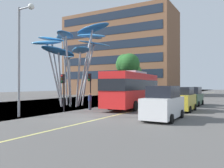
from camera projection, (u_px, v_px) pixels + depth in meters
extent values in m
cube|color=#54514F|center=(83.00, 118.00, 17.26)|extent=(120.00, 240.00, 0.10)
cube|color=#E0D666|center=(100.00, 119.00, 16.56)|extent=(0.16, 144.00, 0.01)
cube|color=red|center=(133.00, 89.00, 24.62)|extent=(3.35, 10.93, 3.22)
cube|color=black|center=(133.00, 85.00, 24.63)|extent=(3.39, 11.04, 1.03)
cube|color=yellow|center=(147.00, 78.00, 29.46)|extent=(1.39, 0.21, 0.36)
cube|color=#B2B2B7|center=(133.00, 73.00, 24.63)|extent=(2.18, 3.90, 0.24)
cylinder|color=black|center=(153.00, 102.00, 27.12)|extent=(0.35, 0.98, 0.96)
cylinder|color=black|center=(132.00, 101.00, 28.17)|extent=(0.35, 0.98, 0.96)
cylinder|color=black|center=(135.00, 106.00, 21.40)|extent=(0.35, 0.98, 0.96)
cylinder|color=black|center=(110.00, 105.00, 22.46)|extent=(0.35, 0.98, 0.96)
cylinder|color=#9EA0A5|center=(85.00, 68.00, 26.04)|extent=(2.37, 0.39, 8.57)
ellipsoid|color=#2D7FD1|center=(93.00, 29.00, 25.46)|extent=(4.37, 1.90, 1.08)
cylinder|color=#9EA0A5|center=(87.00, 71.00, 27.54)|extent=(1.08, 1.07, 8.22)
ellipsoid|color=#4299E0|center=(92.00, 36.00, 27.71)|extent=(3.37, 3.36, 0.61)
cylinder|color=#9EA0A5|center=(87.00, 74.00, 27.84)|extent=(1.40, 1.89, 7.47)
ellipsoid|color=#4299E0|center=(94.00, 43.00, 28.28)|extent=(3.62, 4.23, 0.86)
cylinder|color=#9EA0A5|center=(84.00, 69.00, 28.84)|extent=(0.40, 2.62, 8.71)
ellipsoid|color=#2D7FD1|center=(91.00, 36.00, 29.87)|extent=(1.90, 4.45, 0.50)
cylinder|color=#9EA0A5|center=(70.00, 80.00, 29.27)|extent=(1.54, 1.46, 6.08)
ellipsoid|color=#4299E0|center=(69.00, 57.00, 30.11)|extent=(3.74, 3.63, 0.87)
cylinder|color=#9EA0A5|center=(65.00, 70.00, 28.51)|extent=(1.17, 0.63, 8.53)
ellipsoid|color=#4299E0|center=(63.00, 35.00, 28.91)|extent=(3.08, 2.19, 0.78)
cylinder|color=#9EA0A5|center=(57.00, 72.00, 27.21)|extent=(1.42, 0.82, 7.76)
ellipsoid|color=#4299E0|center=(51.00, 39.00, 27.27)|extent=(3.50, 2.82, 0.78)
cylinder|color=#9EA0A5|center=(54.00, 75.00, 26.30)|extent=(1.30, 1.57, 7.14)
ellipsoid|color=#4CA3E5|center=(47.00, 43.00, 26.00)|extent=(3.15, 3.49, 0.94)
cylinder|color=#9EA0A5|center=(60.00, 79.00, 25.80)|extent=(0.33, 0.65, 6.10)
ellipsoid|color=#2D7FD1|center=(58.00, 51.00, 25.66)|extent=(2.44, 4.40, 1.27)
cylinder|color=#9EA0A5|center=(68.00, 72.00, 25.11)|extent=(1.16, 2.14, 7.61)
ellipsoid|color=#2D7FD1|center=(66.00, 35.00, 24.09)|extent=(3.01, 4.30, 0.45)
cylinder|color=#9EA0A5|center=(78.00, 79.00, 25.10)|extent=(1.45, 1.10, 6.08)
ellipsoid|color=#388EDB|center=(81.00, 50.00, 24.47)|extent=(3.78, 3.28, 0.76)
cylinder|color=black|center=(64.00, 93.00, 20.71)|extent=(0.12, 0.12, 3.34)
cube|color=black|center=(63.00, 79.00, 20.60)|extent=(0.28, 0.24, 0.80)
sphere|color=red|center=(62.00, 76.00, 20.49)|extent=(0.18, 0.18, 0.18)
sphere|color=#3A2707|center=(62.00, 79.00, 20.49)|extent=(0.18, 0.18, 0.18)
sphere|color=black|center=(62.00, 82.00, 20.48)|extent=(0.18, 0.18, 0.18)
cylinder|color=black|center=(90.00, 91.00, 24.41)|extent=(0.12, 0.12, 3.59)
cube|color=black|center=(90.00, 77.00, 24.29)|extent=(0.28, 0.24, 0.80)
sphere|color=#390706|center=(89.00, 75.00, 24.18)|extent=(0.18, 0.18, 0.18)
sphere|color=#3A2707|center=(89.00, 77.00, 24.18)|extent=(0.18, 0.18, 0.18)
sphere|color=green|center=(89.00, 80.00, 24.18)|extent=(0.18, 0.18, 0.18)
cylinder|color=black|center=(124.00, 90.00, 30.39)|extent=(0.12, 0.12, 3.42)
cube|color=black|center=(124.00, 80.00, 30.27)|extent=(0.28, 0.24, 0.80)
sphere|color=red|center=(123.00, 78.00, 30.16)|extent=(0.18, 0.18, 0.18)
sphere|color=#3A2707|center=(123.00, 80.00, 30.16)|extent=(0.18, 0.18, 0.18)
sphere|color=black|center=(123.00, 82.00, 30.16)|extent=(0.18, 0.18, 0.18)
cube|color=silver|center=(163.00, 107.00, 16.22)|extent=(1.85, 4.52, 1.35)
cube|color=black|center=(163.00, 92.00, 16.22)|extent=(1.70, 2.49, 0.80)
cylinder|color=black|center=(182.00, 114.00, 16.98)|extent=(0.20, 0.60, 0.60)
cylinder|color=black|center=(157.00, 112.00, 17.89)|extent=(0.20, 0.60, 0.60)
cylinder|color=black|center=(171.00, 119.00, 14.54)|extent=(0.20, 0.60, 0.60)
cylinder|color=black|center=(143.00, 117.00, 15.44)|extent=(0.20, 0.60, 0.60)
cube|color=gold|center=(182.00, 102.00, 21.63)|extent=(1.81, 3.88, 1.33)
cube|color=black|center=(182.00, 91.00, 21.64)|extent=(1.66, 2.13, 0.70)
cylinder|color=black|center=(195.00, 107.00, 22.24)|extent=(0.20, 0.60, 0.60)
cylinder|color=black|center=(176.00, 106.00, 23.12)|extent=(0.20, 0.60, 0.60)
cylinder|color=black|center=(190.00, 109.00, 20.14)|extent=(0.20, 0.60, 0.60)
cylinder|color=black|center=(169.00, 108.00, 21.02)|extent=(0.20, 0.60, 0.60)
cube|color=#2D5138|center=(193.00, 99.00, 27.58)|extent=(1.80, 4.60, 1.18)
cube|color=black|center=(193.00, 90.00, 27.59)|extent=(1.65, 2.53, 0.82)
cylinder|color=black|center=(202.00, 102.00, 28.38)|extent=(0.20, 0.60, 0.60)
cylinder|color=black|center=(187.00, 102.00, 29.26)|extent=(0.20, 0.60, 0.60)
cylinder|color=black|center=(199.00, 104.00, 25.90)|extent=(0.20, 0.60, 0.60)
cylinder|color=black|center=(182.00, 103.00, 26.78)|extent=(0.20, 0.60, 0.60)
cylinder|color=gray|center=(19.00, 62.00, 17.59)|extent=(0.18, 0.18, 8.23)
cylinder|color=gray|center=(25.00, 8.00, 17.29)|extent=(1.30, 0.12, 0.12)
sphere|color=silver|center=(31.00, 6.00, 16.98)|extent=(0.44, 0.44, 0.44)
cylinder|color=brown|center=(128.00, 89.00, 39.86)|extent=(0.50, 0.50, 3.54)
sphere|color=#286028|center=(126.00, 63.00, 39.64)|extent=(2.57, 2.57, 2.57)
sphere|color=#286028|center=(124.00, 62.00, 40.17)|extent=(2.71, 2.71, 2.71)
sphere|color=#286028|center=(129.00, 64.00, 39.63)|extent=(3.50, 3.50, 3.50)
sphere|color=#286028|center=(125.00, 65.00, 40.89)|extent=(3.28, 3.28, 3.28)
cylinder|color=brown|center=(133.00, 90.00, 45.17)|extent=(0.43, 0.43, 2.85)
sphere|color=#387A33|center=(138.00, 79.00, 45.50)|extent=(2.76, 2.76, 2.76)
sphere|color=#387A33|center=(133.00, 72.00, 44.09)|extent=(3.37, 3.37, 3.37)
sphere|color=#387A33|center=(130.00, 71.00, 45.98)|extent=(3.21, 3.21, 3.21)
cylinder|color=#2D3342|center=(90.00, 106.00, 22.63)|extent=(0.29, 0.29, 0.83)
cylinder|color=navy|center=(90.00, 98.00, 22.63)|extent=(0.34, 0.34, 0.56)
sphere|color=#937056|center=(90.00, 94.00, 22.64)|extent=(0.22, 0.22, 0.22)
cube|color=brown|center=(119.00, 55.00, 57.99)|extent=(27.16, 11.01, 19.77)
cube|color=#1E2838|center=(108.00, 75.00, 53.14)|extent=(25.53, 0.08, 1.85)
cube|color=#1E2838|center=(108.00, 60.00, 53.16)|extent=(25.53, 0.08, 1.85)
cube|color=#1E2838|center=(108.00, 45.00, 53.18)|extent=(25.53, 0.08, 1.85)
cube|color=#1E2838|center=(108.00, 31.00, 53.19)|extent=(25.53, 0.08, 1.85)
cube|color=#1E2838|center=(108.00, 16.00, 53.21)|extent=(25.53, 0.08, 1.85)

